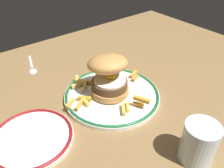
% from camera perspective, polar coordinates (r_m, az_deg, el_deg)
% --- Properties ---
extents(ground_plane, '(1.36, 0.91, 0.04)m').
position_cam_1_polar(ground_plane, '(0.67, -2.69, -4.48)').
color(ground_plane, olive).
extents(dinner_plate, '(0.27, 0.27, 0.02)m').
position_cam_1_polar(dinner_plate, '(0.65, 0.00, -2.70)').
color(dinner_plate, white).
rests_on(dinner_plate, ground_plane).
extents(burger, '(0.14, 0.14, 0.12)m').
position_cam_1_polar(burger, '(0.62, -0.84, 2.45)').
color(burger, '#C98C49').
rests_on(burger, dinner_plate).
extents(fries_pile, '(0.26, 0.25, 0.03)m').
position_cam_1_polar(fries_pile, '(0.66, -3.01, -0.91)').
color(fries_pile, gold).
rests_on(fries_pile, dinner_plate).
extents(water_glass, '(0.07, 0.07, 0.09)m').
position_cam_1_polar(water_glass, '(0.51, 20.63, -14.05)').
color(water_glass, silver).
rests_on(water_glass, ground_plane).
extents(side_plate, '(0.19, 0.19, 0.02)m').
position_cam_1_polar(side_plate, '(0.57, -19.34, -12.57)').
color(side_plate, silver).
rests_on(side_plate, ground_plane).
extents(spoon, '(0.05, 0.13, 0.01)m').
position_cam_1_polar(spoon, '(0.83, -19.25, 3.71)').
color(spoon, silver).
rests_on(spoon, ground_plane).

